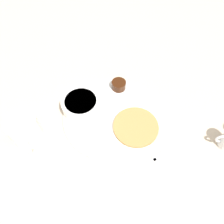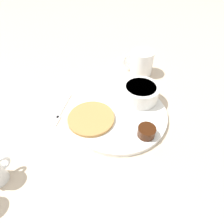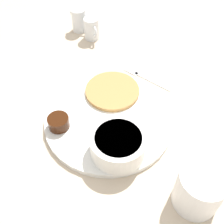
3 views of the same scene
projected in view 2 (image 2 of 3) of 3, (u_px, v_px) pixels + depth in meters
ground_plane at (118, 115)px, 0.50m from camera, size 4.00×4.00×0.00m
plate at (118, 113)px, 0.50m from camera, size 0.28×0.28×0.01m
pancake_stack at (91, 118)px, 0.47m from camera, size 0.13×0.13×0.01m
bowl at (140, 92)px, 0.51m from camera, size 0.11×0.11×0.05m
syrup_cup at (146, 132)px, 0.43m from camera, size 0.04×0.04×0.03m
butter_ramekin at (148, 95)px, 0.52m from camera, size 0.04×0.04×0.04m
coffee_mug at (141, 63)px, 0.62m from camera, size 0.11×0.08×0.08m
fork at (60, 113)px, 0.50m from camera, size 0.06×0.13×0.00m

